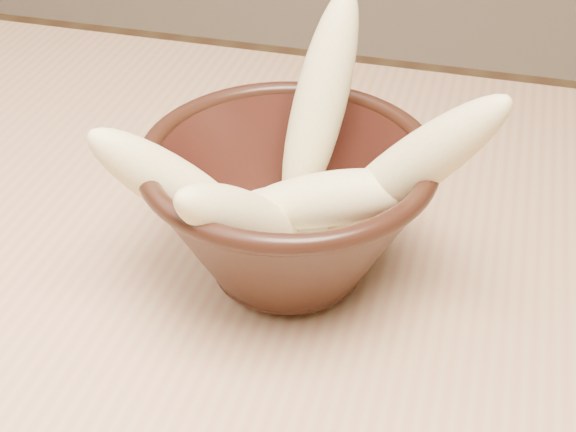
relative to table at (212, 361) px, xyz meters
name	(u,v)px	position (x,y,z in m)	size (l,w,h in m)	color
table	(212,361)	(0.00, 0.00, 0.00)	(1.20, 0.80, 0.75)	tan
bowl	(288,205)	(0.05, 0.03, 0.14)	(0.21, 0.21, 0.11)	black
milk_puddle	(288,236)	(0.05, 0.03, 0.12)	(0.12, 0.12, 0.02)	#FFF3CD
banana_upright	(319,105)	(0.06, 0.08, 0.20)	(0.04, 0.04, 0.17)	tan
banana_left	(177,188)	(-0.01, -0.01, 0.17)	(0.04, 0.04, 0.14)	tan
banana_right	(409,169)	(0.14, 0.03, 0.18)	(0.04, 0.04, 0.17)	tan
banana_across	(326,199)	(0.08, 0.02, 0.16)	(0.04, 0.04, 0.13)	tan
banana_front	(242,219)	(0.04, -0.02, 0.16)	(0.04, 0.04, 0.14)	tan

